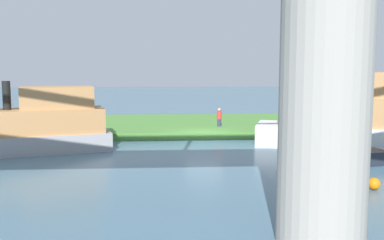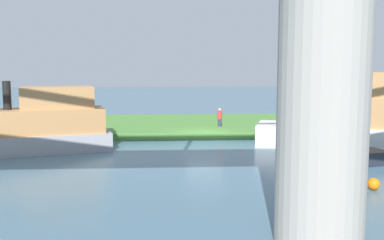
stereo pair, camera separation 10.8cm
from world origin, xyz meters
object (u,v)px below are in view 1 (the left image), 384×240
marker_buoy (374,184)px  bridge_pylon (325,94)px  houseboat_blue (44,126)px  riverboat_paddlewheel (342,155)px  person_on_bank (219,117)px  motorboat_red (344,117)px  mooring_post (94,126)px

marker_buoy → bridge_pylon: bearing=51.7°
houseboat_blue → riverboat_paddlewheel: houseboat_blue is taller
person_on_bank → riverboat_paddlewheel: (-4.86, 11.43, -0.66)m
motorboat_red → riverboat_paddlewheel: motorboat_red is taller
bridge_pylon → marker_buoy: (-4.14, -5.24, -4.03)m
bridge_pylon → marker_buoy: bridge_pylon is taller
mooring_post → houseboat_blue: houseboat_blue is taller
riverboat_paddlewheel → marker_buoy: riverboat_paddlewheel is taller
mooring_post → houseboat_blue: size_ratio=0.08×
bridge_pylon → riverboat_paddlewheel: bridge_pylon is taller
motorboat_red → houseboat_blue: (18.29, 0.53, -0.34)m
person_on_bank → houseboat_blue: size_ratio=0.16×
riverboat_paddlewheel → person_on_bank: bearing=-67.0°
houseboat_blue → riverboat_paddlewheel: 16.78m
houseboat_blue → bridge_pylon: bearing=128.5°
marker_buoy → person_on_bank: bearing=-74.7°
riverboat_paddlewheel → marker_buoy: bearing=83.8°
mooring_post → houseboat_blue: bearing=67.1°
houseboat_blue → motorboat_red: bearing=-178.3°
mooring_post → riverboat_paddlewheel: riverboat_paddlewheel is taller
bridge_pylon → motorboat_red: bearing=-114.6°
person_on_bank → motorboat_red: bearing=138.4°
mooring_post → motorboat_red: bearing=164.2°
motorboat_red → riverboat_paddlewheel: bearing=67.0°
bridge_pylon → riverboat_paddlewheel: 11.43m
motorboat_red → marker_buoy: size_ratio=21.09×
mooring_post → marker_buoy: bearing=133.3°
bridge_pylon → motorboat_red: 16.60m
motorboat_red → marker_buoy: (2.69, 9.69, -1.64)m
riverboat_paddlewheel → houseboat_blue: bearing=-16.1°
bridge_pylon → motorboat_red: size_ratio=0.81×
bridge_pylon → mooring_post: bridge_pylon is taller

